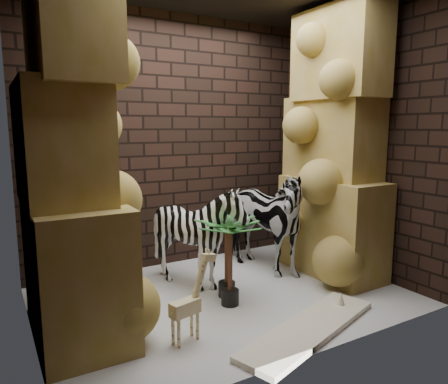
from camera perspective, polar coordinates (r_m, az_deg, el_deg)
floor at (r=4.27m, az=0.11°, el=-14.25°), size 3.50×3.50×0.00m
wall_back at (r=5.05m, az=-7.10°, el=6.81°), size 3.50×0.00×3.50m
wall_front at (r=2.92m, az=12.60°, el=5.13°), size 3.50×0.00×3.50m
wall_left at (r=3.41m, az=-26.36°, el=4.94°), size 0.00×3.00×3.00m
wall_right at (r=5.04m, az=17.68°, el=6.46°), size 0.00×3.00×3.00m
rock_pillar_left at (r=3.45m, az=-20.53°, el=5.33°), size 0.68×1.30×3.00m
rock_pillar_right at (r=4.80m, az=15.01°, el=6.47°), size 0.58×1.25×3.00m
zebra_right at (r=4.81m, az=4.81°, el=-2.70°), size 0.88×1.31×1.43m
zebra_left at (r=4.36m, az=-3.66°, el=-6.75°), size 1.22×1.35×1.01m
giraffe_toy at (r=3.34m, az=-5.41°, el=-14.36°), size 0.39×0.21×0.73m
palm_front at (r=4.15m, az=0.38°, el=-8.94°), size 0.36×0.36×0.82m
palm_back at (r=3.96m, az=0.85°, el=-9.85°), size 0.36×0.36×0.82m
surfboard at (r=3.69m, az=11.76°, el=-17.97°), size 1.63×0.87×0.05m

